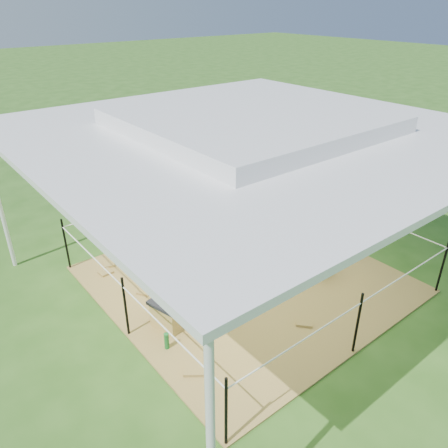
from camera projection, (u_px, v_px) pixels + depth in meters
ground at (245, 280)px, 7.60m from camera, size 90.00×90.00×0.00m
hay_patch at (245, 279)px, 7.59m from camera, size 4.60×4.60×0.03m
canopy_tent at (250, 127)px, 6.36m from camera, size 6.30×6.30×2.90m
rope_fence at (246, 248)px, 7.30m from camera, size 4.54×4.54×1.00m
straw_bale at (182, 305)px, 6.60m from camera, size 0.99×0.67×0.40m
dark_cloth at (181, 293)px, 6.49m from camera, size 1.06×0.73×0.05m
woman at (185, 262)px, 6.31m from camera, size 0.35×0.45×1.08m
green_bottle at (167, 341)px, 6.02m from camera, size 0.09×0.09×0.25m
pony at (224, 231)px, 8.16m from camera, size 1.14×0.59×0.93m
pink_hat at (224, 205)px, 7.91m from camera, size 0.29×0.29×0.14m
foal at (324, 262)px, 7.51m from camera, size 1.16×0.87×0.57m
trash_barrel at (215, 143)px, 13.48m from camera, size 0.56×0.56×0.79m
picnic_table_near at (136, 140)px, 13.91m from camera, size 2.07×1.93×0.70m
picnic_table_far at (190, 115)px, 16.58m from camera, size 2.21×1.73×0.85m
distant_person at (141, 140)px, 13.34m from camera, size 0.57×0.49×1.00m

